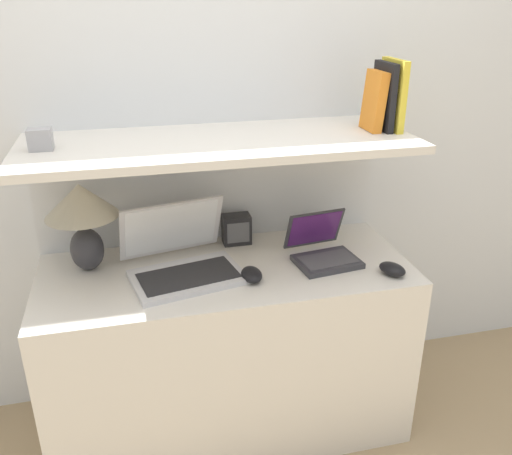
# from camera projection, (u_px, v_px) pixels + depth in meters

# --- Properties ---
(wall_back) EXTENTS (6.00, 0.05, 2.40)m
(wall_back) POSITION_uv_depth(u_px,v_px,m) (207.00, 111.00, 2.04)
(wall_back) COLOR silver
(wall_back) RESTS_ON ground_plane
(desk) EXTENTS (1.32, 0.55, 0.70)m
(desk) POSITION_uv_depth(u_px,v_px,m) (228.00, 350.00, 2.07)
(desk) COLOR silver
(desk) RESTS_ON ground_plane
(back_riser) EXTENTS (1.32, 0.04, 1.13)m
(back_riser) POSITION_uv_depth(u_px,v_px,m) (214.00, 266.00, 2.25)
(back_riser) COLOR silver
(back_riser) RESTS_ON ground_plane
(shelf) EXTENTS (1.32, 0.49, 0.03)m
(shelf) POSITION_uv_depth(u_px,v_px,m) (220.00, 143.00, 1.82)
(shelf) COLOR silver
(shelf) RESTS_ON back_riser
(table_lamp) EXTENTS (0.25, 0.25, 0.32)m
(table_lamp) POSITION_uv_depth(u_px,v_px,m) (82.00, 212.00, 1.84)
(table_lamp) COLOR #2D2D33
(table_lamp) RESTS_ON desk
(laptop_large) EXTENTS (0.43, 0.40, 0.24)m
(laptop_large) POSITION_uv_depth(u_px,v_px,m) (182.00, 260.00, 1.88)
(laptop_large) COLOR silver
(laptop_large) RESTS_ON desk
(laptop_small) EXTENTS (0.25, 0.25, 0.17)m
(laptop_small) POSITION_uv_depth(u_px,v_px,m) (323.00, 250.00, 1.98)
(laptop_small) COLOR #333338
(laptop_small) RESTS_ON desk
(computer_mouse) EXTENTS (0.07, 0.10, 0.04)m
(computer_mouse) POSITION_uv_depth(u_px,v_px,m) (252.00, 275.00, 1.85)
(computer_mouse) COLOR black
(computer_mouse) RESTS_ON desk
(second_mouse) EXTENTS (0.11, 0.12, 0.04)m
(second_mouse) POSITION_uv_depth(u_px,v_px,m) (392.00, 269.00, 1.89)
(second_mouse) COLOR black
(second_mouse) RESTS_ON desk
(router_box) EXTENTS (0.11, 0.07, 0.12)m
(router_box) POSITION_uv_depth(u_px,v_px,m) (236.00, 229.00, 2.11)
(router_box) COLOR black
(router_box) RESTS_ON desk
(book_yellow) EXTENTS (0.02, 0.17, 0.24)m
(book_yellow) POSITION_uv_depth(u_px,v_px,m) (393.00, 95.00, 1.90)
(book_yellow) COLOR gold
(book_yellow) RESTS_ON shelf
(book_black) EXTENTS (0.02, 0.15, 0.23)m
(book_black) POSITION_uv_depth(u_px,v_px,m) (384.00, 97.00, 1.89)
(book_black) COLOR black
(book_black) RESTS_ON shelf
(book_orange) EXTENTS (0.05, 0.12, 0.21)m
(book_orange) POSITION_uv_depth(u_px,v_px,m) (374.00, 101.00, 1.89)
(book_orange) COLOR orange
(book_orange) RESTS_ON shelf
(shelf_gadget) EXTENTS (0.07, 0.06, 0.07)m
(shelf_gadget) POSITION_uv_depth(u_px,v_px,m) (40.00, 139.00, 1.68)
(shelf_gadget) COLOR #99999E
(shelf_gadget) RESTS_ON shelf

